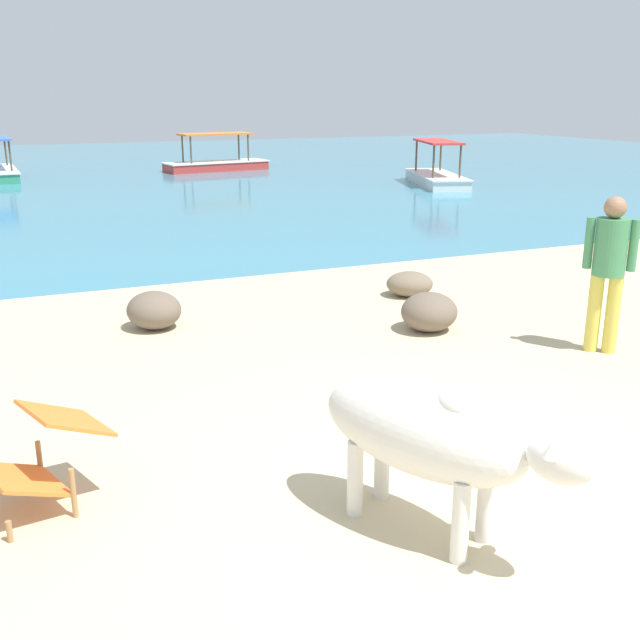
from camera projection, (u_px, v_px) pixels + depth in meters
The scene contains 10 objects.
sand_beach at pixel (535, 522), 4.74m from camera, with size 18.00×14.00×0.04m, color #CCB78E.
water_surface at pixel (98, 178), 24.14m from camera, with size 60.00×36.00×0.03m, color teal.
cow at pixel (428, 433), 4.44m from camera, with size 1.10×1.73×0.99m.
deck_chair_near at pixel (45, 451), 4.80m from camera, with size 0.90×0.76×0.68m.
person_standing at pixel (609, 263), 7.55m from camera, with size 0.40×0.37×1.62m.
shore_rock_large at pixel (410, 284), 9.92m from camera, with size 0.62×0.53×0.33m, color #756651.
shore_rock_medium at pixel (154, 310), 8.53m from camera, with size 0.64×0.60×0.43m, color #6B5B4C.
shore_rock_small at pixel (429, 312), 8.45m from camera, with size 0.66×0.63×0.44m, color #6B5B4C.
boat_red at pixel (216, 163), 26.31m from camera, with size 3.80×1.69×1.29m.
boat_white at pixel (437, 176), 22.18m from camera, with size 2.18×3.85×1.29m.
Camera 1 is at (-2.88, -3.30, 2.63)m, focal length 41.87 mm.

